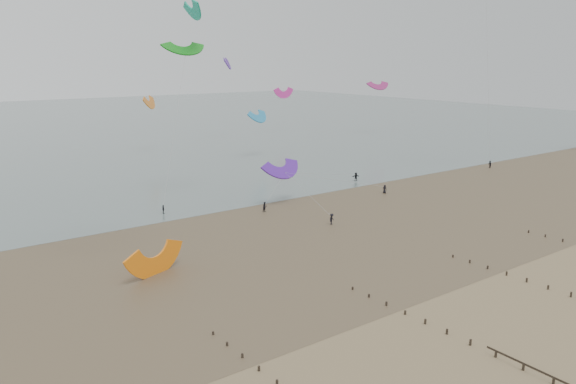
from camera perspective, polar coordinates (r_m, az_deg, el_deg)
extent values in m
plane|color=brown|center=(55.06, 12.20, -14.65)|extent=(500.00, 500.00, 0.00)
plane|color=#473A28|center=(80.36, -6.84, -5.27)|extent=(500.00, 500.00, 0.00)
ellipsoid|color=slate|center=(62.32, -15.46, -11.37)|extent=(23.60, 14.36, 0.01)
ellipsoid|color=slate|center=(88.90, -1.07, -3.34)|extent=(33.64, 18.32, 0.01)
ellipsoid|color=slate|center=(105.80, 16.28, -1.15)|extent=(19.65, 13.67, 0.01)
cube|color=black|center=(47.63, -1.12, -18.80)|extent=(0.16, 0.16, 0.57)
cube|color=black|center=(49.49, -2.97, -17.49)|extent=(0.16, 0.16, 0.54)
cube|color=black|center=(51.42, -4.66, -16.26)|extent=(0.16, 0.16, 0.51)
cube|color=black|center=(53.41, -6.20, -15.10)|extent=(0.16, 0.16, 0.48)
cube|color=black|center=(55.46, -7.62, -14.03)|extent=(0.16, 0.16, 0.45)
cube|color=black|center=(52.25, 25.37, -16.97)|extent=(0.16, 0.16, 0.71)
cube|color=black|center=(53.31, 22.80, -16.09)|extent=(0.16, 0.16, 0.68)
cube|color=black|center=(54.48, 20.36, -15.22)|extent=(0.16, 0.16, 0.65)
cube|color=black|center=(55.74, 18.04, -14.36)|extent=(0.16, 0.16, 0.62)
cube|color=black|center=(57.10, 15.85, -13.52)|extent=(0.16, 0.16, 0.59)
cube|color=black|center=(58.55, 13.77, -12.70)|extent=(0.16, 0.16, 0.57)
cube|color=black|center=(60.07, 11.82, -11.91)|extent=(0.16, 0.16, 0.54)
cube|color=black|center=(61.67, 9.97, -11.14)|extent=(0.16, 0.16, 0.51)
cube|color=black|center=(63.34, 8.22, -10.41)|extent=(0.16, 0.16, 0.48)
cube|color=black|center=(65.08, 6.58, -9.70)|extent=(0.16, 0.16, 0.45)
cube|color=black|center=(70.11, 26.82, -9.31)|extent=(0.16, 0.16, 0.62)
cube|color=black|center=(71.19, 24.92, -8.78)|extent=(0.16, 0.16, 0.59)
cube|color=black|center=(72.36, 23.09, -8.26)|extent=(0.16, 0.16, 0.57)
cube|color=black|center=(73.60, 21.33, -7.74)|extent=(0.16, 0.16, 0.54)
cube|color=black|center=(74.91, 19.63, -7.24)|extent=(0.16, 0.16, 0.51)
cube|color=black|center=(76.29, 17.99, -6.75)|extent=(0.16, 0.16, 0.48)
cube|color=black|center=(77.73, 16.41, -6.27)|extent=(0.16, 0.16, 0.45)
cube|color=black|center=(89.82, 26.13, -4.45)|extent=(0.16, 0.16, 0.51)
cube|color=black|center=(90.97, 24.67, -4.09)|extent=(0.16, 0.16, 0.48)
cube|color=black|center=(92.19, 23.25, -3.74)|extent=(0.16, 0.16, 0.45)
imported|color=black|center=(97.24, -12.55, -1.74)|extent=(0.56, 0.94, 1.51)
imported|color=black|center=(110.87, 9.79, 0.30)|extent=(0.83, 0.98, 1.70)
imported|color=black|center=(121.17, 6.91, 1.55)|extent=(1.80, 0.96, 1.86)
imported|color=black|center=(142.98, 19.82, 2.65)|extent=(1.03, 1.10, 1.80)
imported|color=black|center=(89.01, 4.47, -2.76)|extent=(1.33, 1.07, 1.80)
imported|color=black|center=(96.01, -2.36, -1.53)|extent=(0.94, 0.78, 1.78)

